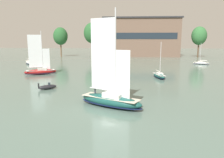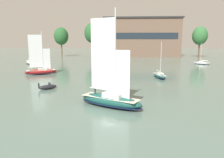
% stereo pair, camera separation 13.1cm
% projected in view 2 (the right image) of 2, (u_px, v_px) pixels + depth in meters
% --- Properties ---
extents(ground_plane, '(400.00, 400.00, 0.00)m').
position_uv_depth(ground_plane, '(110.00, 106.00, 31.12)').
color(ground_plane, slate).
extents(waterfront_building, '(41.25, 15.18, 20.81)m').
position_uv_depth(waterfront_building, '(142.00, 37.00, 119.42)').
color(waterfront_building, brown).
rests_on(waterfront_building, ground).
extents(tree_shore_left, '(7.68, 7.68, 15.80)m').
position_uv_depth(tree_shore_left, '(200.00, 36.00, 112.10)').
color(tree_shore_left, brown).
rests_on(tree_shore_left, ground).
extents(tree_shore_center, '(7.58, 7.58, 15.60)m').
position_uv_depth(tree_shore_center, '(61.00, 36.00, 116.42)').
color(tree_shore_center, brown).
rests_on(tree_shore_center, ground).
extents(tree_shore_right, '(8.68, 8.68, 17.86)m').
position_uv_depth(tree_shore_right, '(93.00, 33.00, 113.66)').
color(tree_shore_right, brown).
rests_on(tree_shore_right, ground).
extents(sailboat_main, '(9.98, 6.94, 13.48)m').
position_uv_depth(sailboat_main, '(111.00, 99.00, 30.92)').
color(sailboat_main, '#194C47').
rests_on(sailboat_main, ground).
extents(sailboat_moored_near_marina, '(6.55, 7.79, 11.02)m').
position_uv_depth(sailboat_moored_near_marina, '(30.00, 62.00, 83.48)').
color(sailboat_moored_near_marina, white).
rests_on(sailboat_moored_near_marina, ground).
extents(sailboat_moored_mid_channel, '(8.60, 5.86, 11.60)m').
position_uv_depth(sailboat_moored_mid_channel, '(41.00, 71.00, 59.13)').
color(sailboat_moored_mid_channel, maroon).
rests_on(sailboat_moored_mid_channel, ground).
extents(sailboat_moored_far_slip, '(6.07, 3.45, 8.07)m').
position_uv_depth(sailboat_moored_far_slip, '(202.00, 63.00, 82.62)').
color(sailboat_moored_far_slip, silver).
rests_on(sailboat_moored_far_slip, ground).
extents(sailboat_moored_outer_mooring, '(3.05, 6.60, 8.78)m').
position_uv_depth(sailboat_moored_outer_mooring, '(159.00, 75.00, 53.77)').
color(sailboat_moored_outer_mooring, '#194C47').
rests_on(sailboat_moored_outer_mooring, ground).
extents(motor_tender, '(3.62, 3.32, 1.35)m').
position_uv_depth(motor_tender, '(48.00, 87.00, 41.66)').
color(motor_tender, black).
rests_on(motor_tender, ground).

